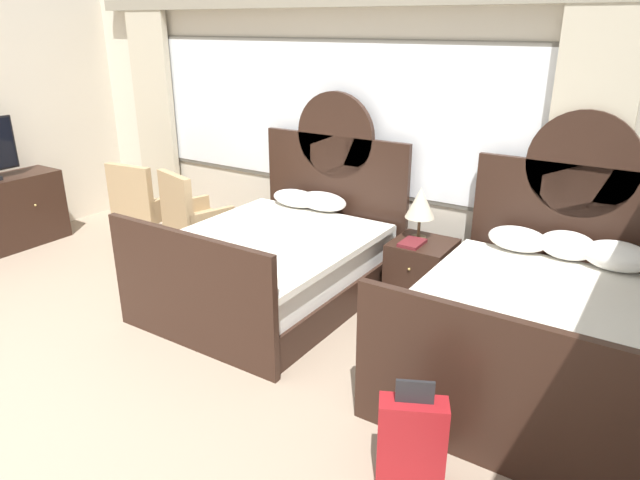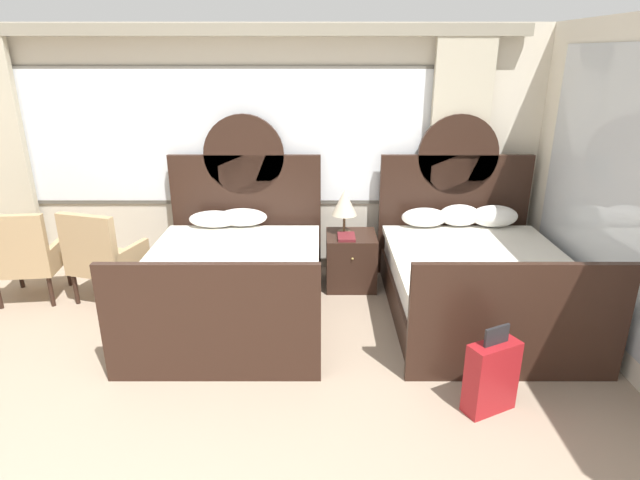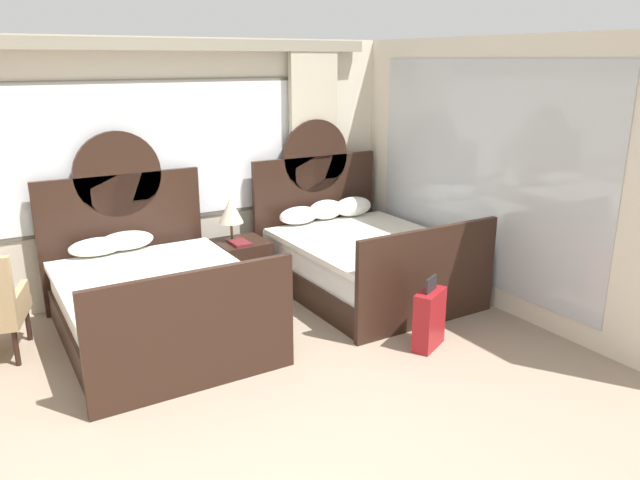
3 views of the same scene
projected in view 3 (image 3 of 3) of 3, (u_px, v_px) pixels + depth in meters
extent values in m
cube|color=beige|center=(95.00, 175.00, 6.14)|extent=(6.81, 0.07, 2.70)
cube|color=#605B52|center=(94.00, 157.00, 6.05)|extent=(4.69, 0.02, 1.50)
cube|color=white|center=(94.00, 158.00, 6.04)|extent=(4.61, 0.02, 1.42)
cube|color=#C1B79E|center=(313.00, 161.00, 7.27)|extent=(0.61, 0.08, 2.60)
cube|color=gray|center=(84.00, 43.00, 5.66)|extent=(6.27, 0.10, 0.12)
cube|color=beige|center=(505.00, 178.00, 5.98)|extent=(0.07, 4.45, 2.70)
cube|color=#B2B7BC|center=(480.00, 174.00, 6.20)|extent=(0.01, 3.12, 2.27)
cube|color=black|center=(158.00, 323.00, 5.55)|extent=(1.57, 2.05, 0.30)
cube|color=white|center=(156.00, 294.00, 5.47)|extent=(1.51, 1.95, 0.28)
cube|color=silver|center=(157.00, 279.00, 5.36)|extent=(1.61, 1.85, 0.06)
cube|color=black|center=(124.00, 240.00, 6.27)|extent=(1.65, 0.06, 1.37)
cylinder|color=black|center=(118.00, 174.00, 6.07)|extent=(0.87, 0.06, 0.87)
cube|color=black|center=(195.00, 332.00, 4.59)|extent=(1.65, 0.06, 0.98)
ellipsoid|color=white|center=(97.00, 247.00, 5.89)|extent=(0.54, 0.28, 0.17)
ellipsoid|color=white|center=(126.00, 241.00, 6.07)|extent=(0.54, 0.30, 0.18)
cube|color=black|center=(364.00, 278.00, 6.69)|extent=(1.57, 2.05, 0.30)
cube|color=white|center=(365.00, 254.00, 6.61)|extent=(1.51, 1.95, 0.28)
cube|color=silver|center=(369.00, 241.00, 6.49)|extent=(1.61, 1.85, 0.06)
cube|color=black|center=(315.00, 212.00, 7.40)|extent=(1.65, 0.06, 1.37)
cylinder|color=black|center=(315.00, 156.00, 7.21)|extent=(0.87, 0.06, 0.87)
cube|color=black|center=(429.00, 278.00, 5.73)|extent=(1.65, 0.06, 0.98)
ellipsoid|color=white|center=(299.00, 215.00, 7.01)|extent=(0.49, 0.28, 0.20)
ellipsoid|color=white|center=(326.00, 210.00, 7.22)|extent=(0.44, 0.27, 0.23)
ellipsoid|color=white|center=(353.00, 207.00, 7.37)|extent=(0.50, 0.28, 0.23)
cube|color=black|center=(242.00, 266.00, 6.66)|extent=(0.53, 0.53, 0.58)
sphere|color=tan|center=(252.00, 262.00, 6.39)|extent=(0.02, 0.02, 0.02)
cylinder|color=brown|center=(232.00, 240.00, 6.59)|extent=(0.14, 0.14, 0.02)
cylinder|color=brown|center=(232.00, 231.00, 6.56)|extent=(0.03, 0.03, 0.18)
cone|color=beige|center=(231.00, 210.00, 6.49)|extent=(0.27, 0.27, 0.28)
cube|color=maroon|center=(240.00, 243.00, 6.45)|extent=(0.18, 0.26, 0.03)
cube|color=tan|center=(19.00, 299.00, 5.20)|extent=(0.21, 0.53, 0.16)
cylinder|color=black|center=(28.00, 324.00, 5.52)|extent=(0.04, 0.04, 0.32)
cylinder|color=black|center=(16.00, 348.00, 5.06)|extent=(0.04, 0.04, 0.32)
cube|color=maroon|center=(429.00, 319.00, 5.36)|extent=(0.41, 0.31, 0.53)
cube|color=#232326|center=(431.00, 284.00, 5.26)|extent=(0.19, 0.11, 0.13)
cylinder|color=black|center=(421.00, 351.00, 5.31)|extent=(0.05, 0.04, 0.05)
cylinder|color=black|center=(434.00, 338.00, 5.55)|extent=(0.05, 0.04, 0.05)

